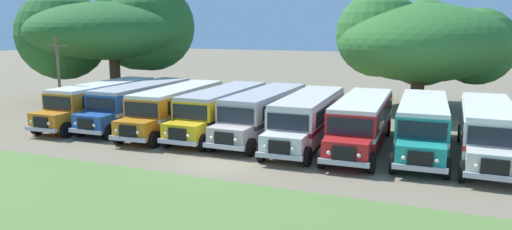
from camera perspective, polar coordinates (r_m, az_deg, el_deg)
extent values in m
plane|color=#84755B|center=(24.53, -4.05, -5.49)|extent=(220.00, 220.00, 0.00)
cube|color=olive|center=(18.30, -15.19, -11.59)|extent=(80.00, 9.64, 0.01)
cube|color=orange|center=(35.84, -17.92, 1.71)|extent=(2.68, 9.25, 2.10)
cube|color=white|center=(35.86, -17.91, 1.45)|extent=(2.71, 9.27, 0.24)
cube|color=black|center=(35.21, -16.06, 2.48)|extent=(0.19, 8.00, 0.80)
cube|color=black|center=(36.80, -19.21, 2.65)|extent=(0.19, 8.00, 0.80)
cube|color=silver|center=(35.68, -18.03, 3.55)|extent=(2.59, 9.14, 0.22)
cube|color=orange|center=(32.07, -23.83, -0.65)|extent=(2.23, 1.44, 1.05)
cube|color=black|center=(31.56, -24.78, -0.85)|extent=(1.10, 0.12, 0.70)
cube|color=#B7B7BC|center=(31.61, -24.77, -1.62)|extent=(2.40, 0.25, 0.24)
cube|color=black|center=(32.36, -23.13, 1.35)|extent=(2.20, 0.10, 0.84)
cube|color=white|center=(39.49, -13.69, 2.56)|extent=(0.90, 0.08, 1.30)
sphere|color=#EAE5C6|center=(31.03, -23.95, -0.96)|extent=(0.20, 0.20, 0.20)
sphere|color=#EAE5C6|center=(32.03, -25.72, -0.76)|extent=(0.20, 0.20, 0.20)
cylinder|color=black|center=(31.41, -22.08, -1.72)|extent=(0.30, 1.01, 1.00)
cylinder|color=black|center=(33.08, -25.11, -1.35)|extent=(0.30, 1.01, 1.00)
cylinder|color=black|center=(37.64, -13.54, 0.72)|extent=(0.30, 1.01, 1.00)
cylinder|color=black|center=(39.05, -16.43, 0.94)|extent=(0.30, 1.01, 1.00)
cube|color=#23519E|center=(34.51, -13.54, 1.61)|extent=(2.66, 9.24, 2.10)
cube|color=silver|center=(34.54, -13.52, 1.33)|extent=(2.69, 9.26, 0.24)
cube|color=black|center=(33.98, -11.53, 2.40)|extent=(0.18, 8.00, 0.80)
cube|color=black|center=(35.42, -14.98, 2.58)|extent=(0.18, 8.00, 0.80)
cube|color=#B2B2B7|center=(34.36, -13.62, 3.52)|extent=(2.58, 9.14, 0.22)
cube|color=#23519E|center=(30.49, -19.18, -0.87)|extent=(2.22, 1.44, 1.05)
cube|color=black|center=(29.94, -20.10, -1.09)|extent=(1.10, 0.12, 0.70)
cube|color=#B7B7BC|center=(30.00, -20.10, -1.90)|extent=(2.40, 0.24, 0.24)
cube|color=black|center=(30.81, -18.49, 1.23)|extent=(2.20, 0.10, 0.84)
cube|color=silver|center=(38.36, -9.59, 2.48)|extent=(0.90, 0.08, 1.30)
sphere|color=#EAE5C6|center=(29.45, -19.14, -1.21)|extent=(0.20, 0.20, 0.20)
sphere|color=#EAE5C6|center=(30.37, -21.15, -1.00)|extent=(0.20, 0.20, 0.20)
cylinder|color=black|center=(29.91, -17.24, -2.00)|extent=(0.30, 1.00, 1.00)
cylinder|color=black|center=(31.45, -20.67, -1.61)|extent=(0.30, 1.00, 1.00)
cylinder|color=black|center=(36.52, -9.23, 0.58)|extent=(0.30, 1.00, 1.00)
cylinder|color=black|center=(37.79, -12.37, 0.81)|extent=(0.30, 1.00, 1.00)
cube|color=orange|center=(32.17, -9.34, 1.12)|extent=(3.00, 9.32, 2.10)
cube|color=white|center=(32.20, -9.33, 0.82)|extent=(3.03, 9.34, 0.24)
cube|color=black|center=(31.77, -7.09, 1.97)|extent=(0.48, 7.99, 0.80)
cube|color=black|center=(32.97, -11.05, 2.17)|extent=(0.48, 7.99, 0.80)
cube|color=silver|center=(32.00, -9.40, 3.16)|extent=(2.91, 9.22, 0.22)
cube|color=orange|center=(27.82, -14.52, -1.69)|extent=(2.27, 1.52, 1.05)
cube|color=black|center=(27.22, -15.39, -1.94)|extent=(1.10, 0.16, 0.70)
cube|color=#B7B7BC|center=(27.28, -15.39, -2.84)|extent=(2.41, 0.33, 0.24)
cube|color=black|center=(28.17, -13.87, 0.62)|extent=(2.20, 0.18, 0.84)
cube|color=white|center=(36.25, -5.84, 2.11)|extent=(0.90, 0.11, 1.30)
sphere|color=#EAE5C6|center=(26.79, -14.22, -2.09)|extent=(0.20, 0.20, 0.20)
sphere|color=#EAE5C6|center=(27.58, -16.64, -1.85)|extent=(0.20, 0.20, 0.20)
cylinder|color=black|center=(27.38, -12.26, -2.91)|extent=(0.33, 1.01, 1.00)
cylinder|color=black|center=(28.69, -16.36, -2.48)|extent=(0.33, 1.01, 1.00)
cylinder|color=black|center=(34.46, -5.15, 0.08)|extent=(0.33, 1.01, 1.00)
cylinder|color=black|center=(35.51, -8.68, 0.31)|extent=(0.33, 1.01, 1.00)
cube|color=yellow|center=(30.98, -3.85, 0.87)|extent=(2.65, 9.24, 2.10)
cube|color=black|center=(31.01, -3.85, 0.56)|extent=(2.68, 9.26, 0.24)
cube|color=black|center=(30.66, -1.48, 1.73)|extent=(0.17, 8.00, 0.80)
cube|color=black|center=(31.73, -5.71, 1.99)|extent=(0.17, 8.00, 0.80)
cube|color=#B2B2B7|center=(30.81, -3.88, 3.00)|extent=(2.57, 9.14, 0.22)
cube|color=yellow|center=(26.49, -8.75, -2.08)|extent=(2.22, 1.44, 1.05)
cube|color=black|center=(25.86, -9.57, -2.36)|extent=(1.10, 0.12, 0.70)
cube|color=#B7B7BC|center=(25.93, -9.59, -3.30)|extent=(2.40, 0.24, 0.24)
cube|color=black|center=(26.85, -8.09, 0.35)|extent=(2.20, 0.10, 0.84)
cube|color=black|center=(35.17, -0.63, 1.90)|extent=(0.90, 0.07, 1.30)
sphere|color=#EAE5C6|center=(25.47, -8.28, -2.52)|extent=(0.20, 0.20, 0.20)
sphere|color=#EAE5C6|center=(26.19, -10.94, -2.24)|extent=(0.20, 0.20, 0.20)
cylinder|color=black|center=(26.12, -6.33, -3.38)|extent=(0.30, 1.00, 1.00)
cylinder|color=black|center=(27.30, -10.79, -2.89)|extent=(0.30, 1.00, 1.00)
cylinder|color=black|center=(33.42, 0.23, -0.21)|extent=(0.30, 1.00, 1.00)
cylinder|color=black|center=(34.34, -3.50, 0.06)|extent=(0.30, 1.00, 1.00)
cube|color=#9E9993|center=(29.92, 1.24, 0.54)|extent=(2.55, 9.21, 2.10)
cube|color=#282828|center=(29.95, 1.24, 0.22)|extent=(2.58, 9.23, 0.24)
cube|color=black|center=(29.68, 3.74, 1.41)|extent=(0.08, 8.00, 0.80)
cube|color=black|center=(30.59, -0.76, 1.71)|extent=(0.08, 8.00, 0.80)
cube|color=#B2B2B7|center=(29.74, 1.25, 2.74)|extent=(2.47, 9.11, 0.22)
cube|color=#9E9993|center=(25.27, -3.19, -2.59)|extent=(2.21, 1.41, 1.05)
cube|color=black|center=(24.62, -3.94, -2.90)|extent=(1.10, 0.11, 0.70)
cube|color=#B7B7BC|center=(24.69, -3.97, -3.89)|extent=(2.40, 0.21, 0.24)
cube|color=black|center=(25.65, -2.56, -0.05)|extent=(2.20, 0.07, 0.84)
cube|color=#282828|center=(34.22, 4.08, 1.62)|extent=(0.90, 0.06, 1.30)
sphere|color=#EAE5C6|center=(24.28, -2.51, -3.08)|extent=(0.20, 0.20, 0.20)
sphere|color=#EAE5C6|center=(24.89, -5.43, -2.77)|extent=(0.20, 0.20, 0.20)
cylinder|color=black|center=(25.00, -0.59, -3.96)|extent=(0.29, 1.00, 1.00)
cylinder|color=black|center=(26.01, -5.46, -3.43)|extent=(0.29, 1.00, 1.00)
cylinder|color=black|center=(32.50, 5.15, -0.57)|extent=(0.29, 1.00, 1.00)
cylinder|color=black|center=(33.29, 1.21, -0.26)|extent=(0.29, 1.00, 1.00)
cube|color=silver|center=(28.35, 6.54, -0.10)|extent=(2.84, 9.29, 2.10)
cube|color=maroon|center=(28.38, 6.53, -0.43)|extent=(2.87, 9.31, 0.24)
cube|color=black|center=(28.28, 9.21, 0.84)|extent=(0.34, 8.00, 0.80)
cube|color=black|center=(28.87, 4.26, 1.14)|extent=(0.34, 8.00, 0.80)
cube|color=beige|center=(28.16, 6.59, 2.22)|extent=(2.76, 9.18, 0.22)
cube|color=silver|center=(23.47, 3.39, -3.63)|extent=(2.25, 1.48, 1.05)
cube|color=black|center=(22.78, 2.85, -4.01)|extent=(1.10, 0.14, 0.70)
cube|color=#B7B7BC|center=(22.85, 2.80, -5.07)|extent=(2.41, 0.29, 0.24)
cube|color=black|center=(23.86, 3.89, -0.87)|extent=(2.20, 0.14, 0.84)
cube|color=maroon|center=(32.81, 8.48, 1.14)|extent=(0.90, 0.09, 1.30)
sphere|color=#EAE5C6|center=(22.54, 4.51, -4.19)|extent=(0.20, 0.20, 0.20)
sphere|color=#EAE5C6|center=(22.94, 1.14, -3.89)|extent=(0.20, 0.20, 0.20)
cylinder|color=black|center=(23.39, 6.27, -5.06)|extent=(0.32, 1.01, 1.00)
cylinder|color=black|center=(24.06, 0.70, -4.55)|extent=(0.32, 1.01, 1.00)
cylinder|color=black|center=(31.19, 9.97, -1.17)|extent=(0.32, 1.01, 1.00)
cylinder|color=black|center=(31.69, 5.70, -0.87)|extent=(0.32, 1.01, 1.00)
cube|color=red|center=(27.76, 12.87, -0.53)|extent=(2.81, 9.28, 2.10)
cube|color=white|center=(27.80, 12.85, -0.87)|extent=(2.84, 9.30, 0.24)
cube|color=black|center=(27.83, 15.58, 0.42)|extent=(0.31, 8.00, 0.80)
cube|color=black|center=(28.15, 10.43, 0.75)|extent=(0.31, 8.00, 0.80)
cube|color=silver|center=(27.57, 12.97, 1.84)|extent=(2.73, 9.18, 0.22)
cube|color=red|center=(22.76, 10.98, -4.27)|extent=(2.25, 1.47, 1.05)
cube|color=black|center=(22.05, 10.66, -4.68)|extent=(1.10, 0.14, 0.70)
cube|color=#B7B7BC|center=(22.13, 10.60, -5.78)|extent=(2.41, 0.28, 0.24)
cube|color=black|center=(23.17, 11.35, -1.41)|extent=(2.20, 0.13, 0.84)
cube|color=white|center=(32.30, 13.98, 0.79)|extent=(0.90, 0.09, 1.30)
sphere|color=#EAE5C6|center=(21.90, 12.44, -4.85)|extent=(0.20, 0.20, 0.20)
sphere|color=#EAE5C6|center=(22.13, 8.84, -4.57)|extent=(0.20, 0.20, 0.20)
cylinder|color=black|center=(22.85, 13.96, -5.70)|extent=(0.31, 1.01, 1.00)
cylinder|color=black|center=(23.21, 8.05, -5.23)|extent=(0.31, 1.01, 1.00)
cylinder|color=black|center=(30.78, 15.77, -1.57)|extent=(0.31, 1.01, 1.00)
cylinder|color=black|center=(31.05, 11.35, -1.27)|extent=(0.31, 1.01, 1.00)
cube|color=teal|center=(27.87, 19.66, -0.85)|extent=(2.89, 9.30, 2.10)
cube|color=white|center=(27.91, 19.64, -1.18)|extent=(2.92, 9.32, 0.24)
cube|color=black|center=(28.11, 22.31, 0.10)|extent=(0.38, 7.99, 0.80)
cube|color=black|center=(28.11, 17.14, 0.43)|extent=(0.38, 7.99, 0.80)
cube|color=silver|center=(27.68, 19.81, 1.51)|extent=(2.80, 9.19, 0.22)
cube|color=teal|center=(22.82, 19.41, -4.65)|extent=(2.26, 1.49, 1.05)
cube|color=black|center=(22.10, 19.38, -5.08)|extent=(1.10, 0.15, 0.70)
cube|color=#B7B7BC|center=(22.18, 19.31, -6.18)|extent=(2.41, 0.30, 0.24)
cube|color=black|center=(23.24, 19.59, -1.80)|extent=(2.20, 0.15, 0.84)
cube|color=white|center=(32.44, 19.75, 0.51)|extent=(0.90, 0.10, 1.30)
sphere|color=#EAE5C6|center=(22.06, 21.20, -5.23)|extent=(0.20, 0.20, 0.20)
sphere|color=#EAE5C6|center=(22.06, 17.56, -4.99)|extent=(0.20, 0.20, 0.20)
cylinder|color=black|center=(23.08, 22.32, -6.03)|extent=(0.32, 1.01, 1.00)
cylinder|color=black|center=(23.09, 16.34, -5.65)|extent=(0.32, 1.01, 1.00)
cylinder|color=black|center=(31.04, 21.82, -1.84)|extent=(0.32, 1.01, 1.00)
cylinder|color=black|center=(31.04, 17.39, -1.56)|extent=(0.32, 1.01, 1.00)
cube|color=silver|center=(27.78, 26.33, -1.38)|extent=(2.53, 9.21, 2.10)
cube|color=red|center=(27.81, 26.31, -1.72)|extent=(2.56, 9.23, 0.24)
cube|color=black|center=(27.92, 23.79, -0.07)|extent=(0.07, 8.00, 0.80)
cube|color=silver|center=(27.58, 26.53, 0.98)|extent=(2.45, 9.11, 0.22)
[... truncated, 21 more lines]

